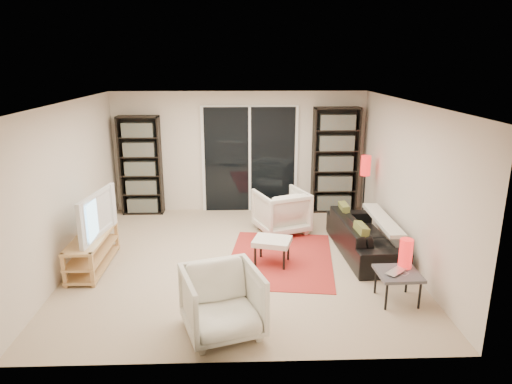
% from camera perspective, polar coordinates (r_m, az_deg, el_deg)
% --- Properties ---
extents(floor, '(5.00, 5.00, 0.00)m').
position_cam_1_polar(floor, '(7.14, -1.94, -8.42)').
color(floor, beige).
rests_on(floor, ground).
extents(wall_back, '(5.00, 0.02, 2.40)m').
position_cam_1_polar(wall_back, '(9.17, -2.05, 5.00)').
color(wall_back, beige).
rests_on(wall_back, ground).
extents(wall_front, '(5.00, 0.02, 2.40)m').
position_cam_1_polar(wall_front, '(4.37, -2.01, -7.71)').
color(wall_front, beige).
rests_on(wall_front, ground).
extents(wall_left, '(0.02, 5.00, 2.40)m').
position_cam_1_polar(wall_left, '(7.19, -22.39, 0.66)').
color(wall_left, beige).
rests_on(wall_left, ground).
extents(wall_right, '(0.02, 5.00, 2.40)m').
position_cam_1_polar(wall_right, '(7.18, 18.35, 1.04)').
color(wall_right, beige).
rests_on(wall_right, ground).
extents(ceiling, '(5.00, 5.00, 0.02)m').
position_cam_1_polar(ceiling, '(6.52, -2.14, 11.13)').
color(ceiling, white).
rests_on(ceiling, wall_back).
extents(sliding_door, '(1.92, 0.08, 2.16)m').
position_cam_1_polar(sliding_door, '(9.17, -0.79, 4.05)').
color(sliding_door, white).
rests_on(sliding_door, ground).
extents(bookshelf_left, '(0.80, 0.30, 1.95)m').
position_cam_1_polar(bookshelf_left, '(9.26, -14.21, 3.21)').
color(bookshelf_left, black).
rests_on(bookshelf_left, ground).
extents(bookshelf_right, '(0.90, 0.30, 2.10)m').
position_cam_1_polar(bookshelf_right, '(9.23, 9.87, 3.90)').
color(bookshelf_right, black).
rests_on(bookshelf_right, ground).
extents(tv_stand, '(0.43, 1.35, 0.50)m').
position_cam_1_polar(tv_stand, '(7.21, -19.74, -6.91)').
color(tv_stand, '#E0AE73').
rests_on(tv_stand, floor).
extents(tv, '(0.31, 1.15, 0.66)m').
position_cam_1_polar(tv, '(7.01, -20.02, -2.65)').
color(tv, black).
rests_on(tv, tv_stand).
extents(rug, '(1.84, 2.32, 0.01)m').
position_cam_1_polar(rug, '(7.16, 3.10, -8.32)').
color(rug, '#B42B25').
rests_on(rug, floor).
extents(sofa, '(0.87, 1.99, 0.57)m').
position_cam_1_polar(sofa, '(7.47, 13.41, -5.37)').
color(sofa, black).
rests_on(sofa, floor).
extents(armchair_back, '(1.07, 1.09, 0.77)m').
position_cam_1_polar(armchair_back, '(8.13, 3.18, -2.40)').
color(armchair_back, silver).
rests_on(armchair_back, floor).
extents(armchair_front, '(1.04, 1.06, 0.77)m').
position_cam_1_polar(armchair_front, '(5.22, -4.23, -13.55)').
color(armchair_front, silver).
rests_on(armchair_front, floor).
extents(ottoman, '(0.64, 0.58, 0.40)m').
position_cam_1_polar(ottoman, '(6.87, 2.03, -6.32)').
color(ottoman, silver).
rests_on(ottoman, floor).
extents(side_table, '(0.54, 0.54, 0.40)m').
position_cam_1_polar(side_table, '(6.12, 17.34, -9.88)').
color(side_table, '#4A4A50').
rests_on(side_table, floor).
extents(laptop, '(0.39, 0.38, 0.03)m').
position_cam_1_polar(laptop, '(6.05, 17.52, -9.62)').
color(laptop, silver).
rests_on(laptop, side_table).
extents(table_lamp, '(0.17, 0.17, 0.38)m').
position_cam_1_polar(table_lamp, '(6.19, 18.21, -7.29)').
color(table_lamp, red).
rests_on(table_lamp, side_table).
extents(floor_lamp, '(0.20, 0.20, 1.33)m').
position_cam_1_polar(floor_lamp, '(8.46, 13.49, 2.30)').
color(floor_lamp, black).
rests_on(floor_lamp, floor).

